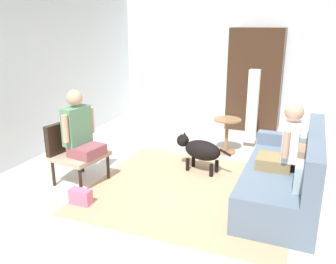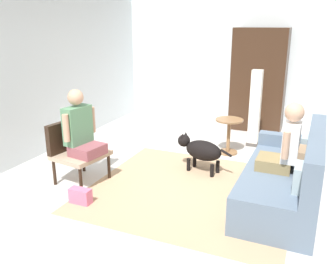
{
  "view_description": "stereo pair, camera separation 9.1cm",
  "coord_description": "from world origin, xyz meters",
  "px_view_note": "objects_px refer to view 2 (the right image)",
  "views": [
    {
      "loc": [
        1.29,
        -4.32,
        2.14
      ],
      "look_at": [
        -0.29,
        -0.35,
        0.81
      ],
      "focal_mm": 37.95,
      "sensor_mm": 36.0,
      "label": 1
    },
    {
      "loc": [
        1.38,
        -4.29,
        2.14
      ],
      "look_at": [
        -0.29,
        -0.35,
        0.81
      ],
      "focal_mm": 37.95,
      "sensor_mm": 36.0,
      "label": 2
    }
  ],
  "objects_px": {
    "armchair": "(74,147)",
    "couch": "(287,179)",
    "dog": "(201,150)",
    "handbag": "(80,196)",
    "person_on_armchair": "(80,129)",
    "column_lamp": "(255,109)",
    "armoire_cabinet": "(259,80)",
    "round_end_table": "(229,133)",
    "person_on_couch": "(286,144)"
  },
  "relations": [
    {
      "from": "couch",
      "to": "person_on_couch",
      "type": "xyz_separation_m",
      "value": [
        -0.05,
        -0.03,
        0.45
      ]
    },
    {
      "from": "couch",
      "to": "round_end_table",
      "type": "bearing_deg",
      "value": 126.68
    },
    {
      "from": "armchair",
      "to": "couch",
      "type": "bearing_deg",
      "value": 8.99
    },
    {
      "from": "dog",
      "to": "couch",
      "type": "bearing_deg",
      "value": -22.44
    },
    {
      "from": "armoire_cabinet",
      "to": "handbag",
      "type": "bearing_deg",
      "value": -109.09
    },
    {
      "from": "person_on_armchair",
      "to": "handbag",
      "type": "xyz_separation_m",
      "value": [
        0.33,
        -0.53,
        -0.68
      ]
    },
    {
      "from": "dog",
      "to": "column_lamp",
      "type": "xyz_separation_m",
      "value": [
        0.5,
        1.5,
        0.34
      ]
    },
    {
      "from": "couch",
      "to": "armchair",
      "type": "relative_size",
      "value": 2.33
    },
    {
      "from": "person_on_armchair",
      "to": "handbag",
      "type": "relative_size",
      "value": 3.23
    },
    {
      "from": "dog",
      "to": "armoire_cabinet",
      "type": "bearing_deg",
      "value": 81.99
    },
    {
      "from": "column_lamp",
      "to": "handbag",
      "type": "distance_m",
      "value": 3.44
    },
    {
      "from": "column_lamp",
      "to": "armoire_cabinet",
      "type": "bearing_deg",
      "value": 97.27
    },
    {
      "from": "dog",
      "to": "armoire_cabinet",
      "type": "relative_size",
      "value": 0.43
    },
    {
      "from": "round_end_table",
      "to": "handbag",
      "type": "xyz_separation_m",
      "value": [
        -1.25,
        -2.44,
        -0.26
      ]
    },
    {
      "from": "armchair",
      "to": "person_on_couch",
      "type": "xyz_separation_m",
      "value": [
        2.74,
        0.42,
        0.28
      ]
    },
    {
      "from": "person_on_couch",
      "to": "column_lamp",
      "type": "bearing_deg",
      "value": 109.04
    },
    {
      "from": "person_on_armchair",
      "to": "round_end_table",
      "type": "height_order",
      "value": "person_on_armchair"
    },
    {
      "from": "person_on_armchair",
      "to": "dog",
      "type": "bearing_deg",
      "value": 35.37
    },
    {
      "from": "person_on_armchair",
      "to": "armoire_cabinet",
      "type": "distance_m",
      "value": 3.99
    },
    {
      "from": "column_lamp",
      "to": "armoire_cabinet",
      "type": "relative_size",
      "value": 0.67
    },
    {
      "from": "dog",
      "to": "column_lamp",
      "type": "distance_m",
      "value": 1.61
    },
    {
      "from": "person_on_armchair",
      "to": "dog",
      "type": "height_order",
      "value": "person_on_armchair"
    },
    {
      "from": "handbag",
      "to": "couch",
      "type": "bearing_deg",
      "value": 23.25
    },
    {
      "from": "armchair",
      "to": "person_on_armchair",
      "type": "height_order",
      "value": "person_on_armchair"
    },
    {
      "from": "couch",
      "to": "armchair",
      "type": "xyz_separation_m",
      "value": [
        -2.8,
        -0.44,
        0.17
      ]
    },
    {
      "from": "person_on_couch",
      "to": "person_on_armchair",
      "type": "bearing_deg",
      "value": -170.42
    },
    {
      "from": "round_end_table",
      "to": "dog",
      "type": "distance_m",
      "value": 0.94
    },
    {
      "from": "column_lamp",
      "to": "armoire_cabinet",
      "type": "height_order",
      "value": "armoire_cabinet"
    },
    {
      "from": "person_on_armchair",
      "to": "dog",
      "type": "distance_m",
      "value": 1.76
    },
    {
      "from": "person_on_couch",
      "to": "person_on_armchair",
      "type": "distance_m",
      "value": 2.63
    },
    {
      "from": "couch",
      "to": "column_lamp",
      "type": "xyz_separation_m",
      "value": [
        -0.76,
        2.02,
        0.35
      ]
    },
    {
      "from": "person_on_armchair",
      "to": "handbag",
      "type": "height_order",
      "value": "person_on_armchair"
    },
    {
      "from": "couch",
      "to": "person_on_couch",
      "type": "bearing_deg",
      "value": -154.61
    },
    {
      "from": "dog",
      "to": "handbag",
      "type": "bearing_deg",
      "value": -124.86
    },
    {
      "from": "column_lamp",
      "to": "handbag",
      "type": "xyz_separation_m",
      "value": [
        -1.56,
        -3.01,
        -0.58
      ]
    },
    {
      "from": "couch",
      "to": "round_end_table",
      "type": "xyz_separation_m",
      "value": [
        -1.07,
        1.44,
        0.03
      ]
    },
    {
      "from": "round_end_table",
      "to": "column_lamp",
      "type": "distance_m",
      "value": 0.73
    },
    {
      "from": "armchair",
      "to": "handbag",
      "type": "distance_m",
      "value": 0.83
    },
    {
      "from": "person_on_armchair",
      "to": "column_lamp",
      "type": "height_order",
      "value": "column_lamp"
    },
    {
      "from": "couch",
      "to": "handbag",
      "type": "height_order",
      "value": "couch"
    },
    {
      "from": "dog",
      "to": "handbag",
      "type": "height_order",
      "value": "dog"
    },
    {
      "from": "person_on_armchair",
      "to": "round_end_table",
      "type": "relative_size",
      "value": 1.48
    },
    {
      "from": "armchair",
      "to": "column_lamp",
      "type": "distance_m",
      "value": 3.2
    },
    {
      "from": "armchair",
      "to": "person_on_couch",
      "type": "relative_size",
      "value": 1.02
    },
    {
      "from": "person_on_couch",
      "to": "armoire_cabinet",
      "type": "distance_m",
      "value": 3.26
    },
    {
      "from": "dog",
      "to": "handbag",
      "type": "relative_size",
      "value": 3.21
    },
    {
      "from": "dog",
      "to": "armoire_cabinet",
      "type": "xyz_separation_m",
      "value": [
        0.36,
        2.59,
        0.68
      ]
    },
    {
      "from": "armchair",
      "to": "round_end_table",
      "type": "bearing_deg",
      "value": 47.59
    },
    {
      "from": "armchair",
      "to": "dog",
      "type": "distance_m",
      "value": 1.82
    },
    {
      "from": "person_on_couch",
      "to": "handbag",
      "type": "xyz_separation_m",
      "value": [
        -2.27,
        -0.97,
        -0.67
      ]
    }
  ]
}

